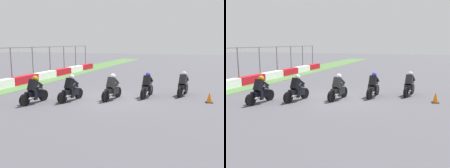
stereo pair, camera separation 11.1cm
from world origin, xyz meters
TOP-DOWN VIEW (x-y plane):
  - ground_plane at (0.00, 0.00)m, footprint 120.00×120.00m
  - rider_lane_a at (2.45, -3.90)m, footprint 2.03×0.63m
  - rider_lane_b at (1.21, -1.87)m, footprint 2.04×0.58m
  - rider_lane_c at (-0.16, -0.08)m, footprint 2.03×0.62m
  - rider_lane_d at (-1.28, 2.01)m, footprint 2.02×0.63m
  - rider_lane_e at (-2.43, 3.61)m, footprint 2.04×0.58m
  - traffic_cone at (0.97, -5.41)m, footprint 0.40×0.40m

SIDE VIEW (x-z plane):
  - ground_plane at x=0.00m, z-range 0.00..0.00m
  - traffic_cone at x=0.97m, z-range -0.02..0.57m
  - rider_lane_a at x=2.45m, z-range -0.13..1.38m
  - rider_lane_b at x=1.21m, z-range -0.13..1.38m
  - rider_lane_c at x=-0.16m, z-range -0.13..1.38m
  - rider_lane_d at x=-1.28m, z-range -0.13..1.38m
  - rider_lane_e at x=-2.43m, z-range -0.13..1.38m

